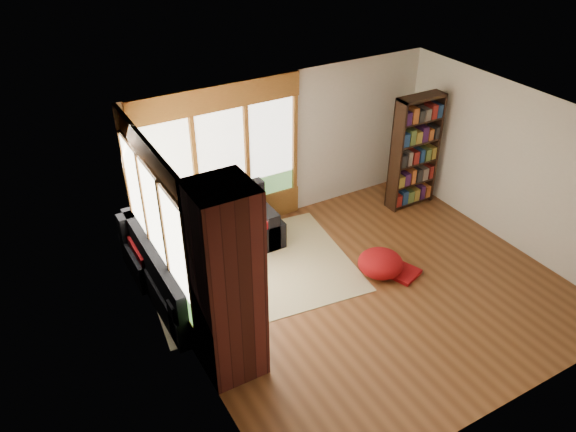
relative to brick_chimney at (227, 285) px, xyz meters
name	(u,v)px	position (x,y,z in m)	size (l,w,h in m)	color
floor	(369,289)	(2.40, 0.35, -1.30)	(5.50, 5.50, 0.00)	#583118
ceiling	(385,127)	(2.40, 0.35, 1.30)	(5.50, 5.50, 0.00)	white
wall_back	(286,147)	(2.40, 2.85, 0.00)	(5.50, 0.04, 2.60)	silver
wall_front	(523,326)	(2.40, -2.15, 0.00)	(5.50, 0.04, 2.60)	silver
wall_left	(187,278)	(-0.35, 0.35, 0.00)	(0.04, 5.00, 2.60)	silver
wall_right	(516,169)	(5.15, 0.35, 0.00)	(0.04, 5.00, 2.60)	silver
windows_back	(222,161)	(1.20, 2.82, 0.05)	(2.82, 0.10, 1.90)	brown
windows_left	(156,224)	(-0.32, 1.55, 0.05)	(0.10, 2.62, 1.90)	brown
roller_blind	(135,171)	(-0.29, 2.38, 0.45)	(0.03, 0.72, 0.90)	#7A9C66
brick_chimney	(227,285)	(0.00, 0.00, 0.00)	(0.70, 0.70, 2.60)	#471914
sectional_sofa	(202,252)	(0.45, 2.05, -1.00)	(2.20, 2.20, 0.80)	black
area_rug	(251,271)	(1.06, 1.61, -1.29)	(3.10, 2.37, 0.01)	beige
bookshelf	(415,152)	(4.54, 2.00, -0.26)	(0.89, 0.30, 2.09)	black
pouf	(381,263)	(2.77, 0.57, -1.10)	(0.70, 0.70, 0.38)	#990B0C
dog_tan	(212,213)	(0.76, 2.32, -0.53)	(0.93, 0.95, 0.47)	olive
dog_brindle	(196,250)	(0.18, 1.54, -0.54)	(0.82, 0.91, 0.44)	black
throw_pillows	(203,223)	(0.53, 2.10, -0.53)	(1.98, 1.68, 0.45)	black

